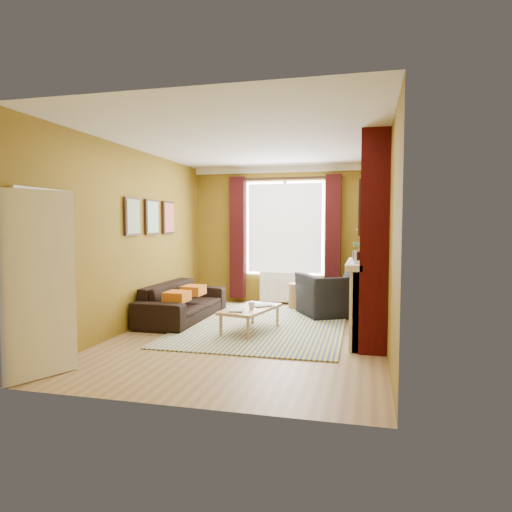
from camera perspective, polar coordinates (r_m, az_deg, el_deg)
name	(u,v)px	position (r m, az deg, el deg)	size (l,w,h in m)	color
ground	(252,334)	(6.85, -0.51, -9.78)	(5.50, 5.50, 0.00)	olive
room_walls	(298,241)	(6.80, 5.28, 1.90)	(3.82, 5.54, 2.83)	brown
striped_rug	(264,325)	(7.44, 1.03, -8.60)	(2.57, 3.54, 0.02)	#334E8E
sofa	(183,301)	(7.96, -9.10, -5.58)	(2.15, 0.84, 0.63)	black
armchair	(335,295)	(8.25, 9.83, -4.80)	(1.16, 1.02, 0.76)	black
coffee_table	(250,310)	(6.95, -0.69, -6.79)	(0.79, 1.21, 0.37)	tan
wicker_stool	(299,296)	(8.86, 5.38, -5.02)	(0.48, 0.48, 0.49)	olive
floor_lamp	(362,246)	(8.71, 13.16, 1.17)	(0.24, 0.24, 1.54)	black
book_a	(230,310)	(6.69, -3.26, -6.76)	(0.20, 0.27, 0.03)	#999999
book_b	(259,304)	(7.16, 0.42, -6.06)	(0.22, 0.30, 0.02)	#999999
mug	(251,306)	(6.82, -0.59, -6.24)	(0.11, 0.11, 0.10)	#999999
tv_remote	(253,306)	(7.04, -0.33, -6.23)	(0.09, 0.17, 0.02)	#272729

